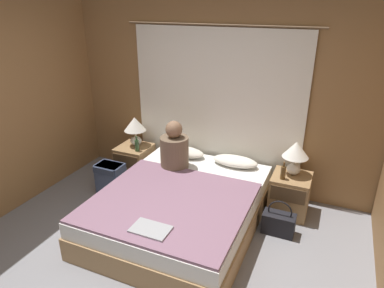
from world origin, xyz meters
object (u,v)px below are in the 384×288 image
(backpack_on_floor, at_px, (111,177))
(pillow_left, at_px, (183,152))
(bed, at_px, (181,208))
(pillow_right, at_px, (235,161))
(nightstand_left, at_px, (135,162))
(beer_bottle_on_right_stand, at_px, (283,172))
(laptop_on_bed, at_px, (151,229))
(beer_bottle_on_left_stand, at_px, (137,145))
(nightstand_right, at_px, (290,194))
(lamp_right, at_px, (296,153))
(person_left_in_bed, at_px, (174,149))
(handbag_on_floor, at_px, (279,223))
(lamp_left, at_px, (135,127))

(backpack_on_floor, bearing_deg, pillow_left, 38.54)
(bed, height_order, pillow_right, pillow_right)
(nightstand_left, bearing_deg, pillow_left, 7.95)
(beer_bottle_on_right_stand, xyz_separation_m, laptop_on_bed, (-0.94, -1.43, -0.10))
(beer_bottle_on_left_stand, bearing_deg, bed, -33.64)
(nightstand_right, bearing_deg, pillow_right, 172.05)
(nightstand_left, distance_m, beer_bottle_on_right_stand, 2.13)
(beer_bottle_on_right_stand, bearing_deg, nightstand_right, 49.22)
(lamp_right, distance_m, beer_bottle_on_left_stand, 2.08)
(pillow_right, distance_m, person_left_in_bed, 0.80)
(person_left_in_bed, bearing_deg, beer_bottle_on_right_stand, 6.00)
(bed, relative_size, nightstand_left, 4.22)
(bed, distance_m, backpack_on_floor, 1.17)
(lamp_right, bearing_deg, beer_bottle_on_left_stand, -175.21)
(nightstand_left, xyz_separation_m, beer_bottle_on_right_stand, (2.10, -0.11, 0.33))
(laptop_on_bed, bearing_deg, lamp_right, 57.22)
(lamp_right, distance_m, pillow_left, 1.49)
(bed, height_order, pillow_left, pillow_left)
(nightstand_left, xyz_separation_m, handbag_on_floor, (2.16, -0.47, -0.12))
(nightstand_right, relative_size, beer_bottle_on_right_stand, 2.28)
(pillow_right, relative_size, beer_bottle_on_right_stand, 2.71)
(beer_bottle_on_right_stand, bearing_deg, nightstand_left, 177.06)
(backpack_on_floor, bearing_deg, nightstand_left, 84.78)
(backpack_on_floor, bearing_deg, bed, -11.67)
(nightstand_right, height_order, pillow_left, pillow_left)
(laptop_on_bed, relative_size, handbag_on_floor, 0.87)
(nightstand_right, xyz_separation_m, pillow_left, (-1.46, 0.10, 0.25))
(lamp_right, height_order, laptop_on_bed, lamp_right)
(beer_bottle_on_right_stand, bearing_deg, bed, -147.24)
(nightstand_right, height_order, backpack_on_floor, nightstand_right)
(handbag_on_floor, bearing_deg, person_left_in_bed, 170.99)
(nightstand_left, xyz_separation_m, person_left_in_bed, (0.77, -0.25, 0.44))
(bed, bearing_deg, beer_bottle_on_right_stand, 32.76)
(nightstand_right, xyz_separation_m, lamp_left, (-2.19, 0.07, 0.52))
(lamp_left, bearing_deg, nightstand_right, -1.71)
(person_left_in_bed, xyz_separation_m, laptop_on_bed, (0.39, -1.29, -0.21))
(pillow_right, bearing_deg, backpack_on_floor, -157.69)
(pillow_left, distance_m, beer_bottle_on_left_stand, 0.64)
(nightstand_left, distance_m, lamp_left, 0.53)
(pillow_left, bearing_deg, laptop_on_bed, -75.25)
(nightstand_left, relative_size, laptop_on_bed, 1.37)
(pillow_left, bearing_deg, beer_bottle_on_right_stand, -8.72)
(nightstand_right, distance_m, beer_bottle_on_right_stand, 0.36)
(pillow_left, relative_size, backpack_on_floor, 1.34)
(lamp_right, xyz_separation_m, person_left_in_bed, (-1.42, -0.31, -0.08))
(pillow_right, bearing_deg, nightstand_right, -7.95)
(lamp_left, distance_m, laptop_on_bed, 2.00)
(nightstand_left, xyz_separation_m, nightstand_right, (2.19, 0.00, 0.00))
(lamp_right, relative_size, person_left_in_bed, 0.67)
(bed, relative_size, beer_bottle_on_right_stand, 9.61)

